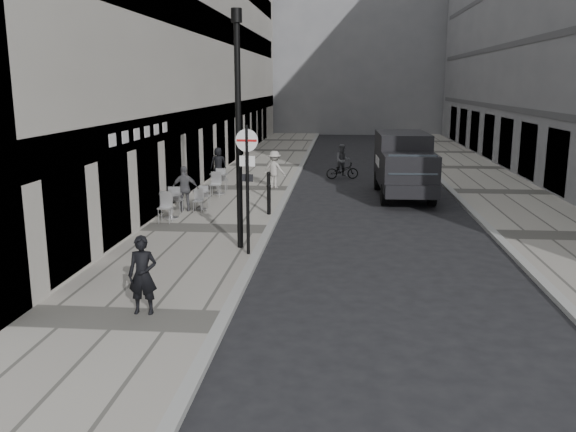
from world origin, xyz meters
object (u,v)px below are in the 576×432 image
at_px(cyclist, 342,166).
at_px(sign_post, 247,173).
at_px(lamppost, 238,119).
at_px(panel_van, 404,161).
at_px(walking_man, 143,275).

bearing_deg(cyclist, sign_post, -110.65).
bearing_deg(sign_post, lamppost, 121.91).
relative_size(panel_van, cyclist, 3.27).
distance_m(walking_man, cyclist, 19.04).
height_order(lamppost, cyclist, lamppost).
bearing_deg(panel_van, walking_man, -115.71).
relative_size(walking_man, lamppost, 0.25).
relative_size(sign_post, lamppost, 0.54).
height_order(walking_man, lamppost, lamppost).
bearing_deg(panel_van, sign_post, -118.67).
distance_m(sign_post, panel_van, 10.88).
xyz_separation_m(walking_man, cyclist, (3.90, 18.63, -0.25)).
bearing_deg(cyclist, lamppost, -112.47).
bearing_deg(lamppost, walking_man, -101.96).
bearing_deg(cyclist, walking_man, -112.52).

